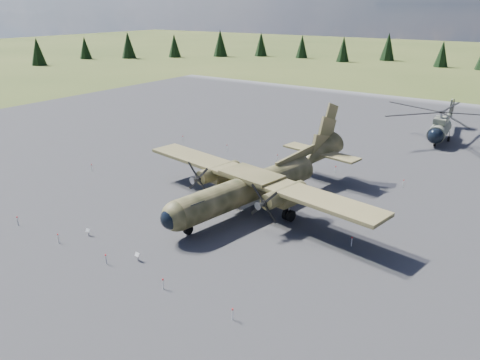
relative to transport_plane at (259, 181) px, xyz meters
The scene contains 8 objects.
ground 6.74m from the transport_plane, 154.35° to the right, with size 500.00×500.00×0.00m, color brown.
apron 9.58m from the transport_plane, 127.37° to the left, with size 120.00×120.00×0.04m, color slate.
transport_plane is the anchor object (origin of this frame).
helicopter_near 35.57m from the transport_plane, 75.03° to the left, with size 19.56×22.13×4.62m.
info_placard_left 16.50m from the transport_plane, 121.92° to the right, with size 0.43×0.23×0.65m.
info_placard_right 14.73m from the transport_plane, 97.85° to the right, with size 0.46×0.23×0.69m.
barrier_fence 6.99m from the transport_plane, 155.47° to the right, with size 33.12×29.62×0.85m.
treeline 5.49m from the transport_plane, 36.89° to the right, with size 292.73×288.79×10.86m.
Camera 1 is at (28.46, -33.57, 18.85)m, focal length 35.00 mm.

